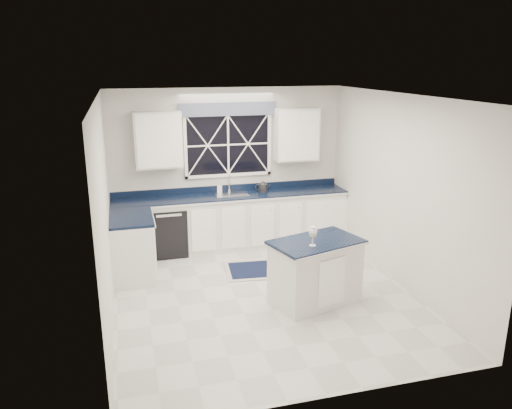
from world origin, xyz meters
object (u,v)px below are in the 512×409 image
object	(u,v)px
dishwasher	(168,230)
wine_glass	(313,233)
kettle	(263,187)
faucet	(229,183)
soap_bottle	(220,187)
island	(315,271)

from	to	relation	value
dishwasher	wine_glass	distance (m)	2.99
dishwasher	kettle	bearing A→B (deg)	2.34
faucet	wine_glass	size ratio (longest dim) A/B	1.20
kettle	dishwasher	bearing A→B (deg)	-163.94
kettle	faucet	bearing A→B (deg)	-178.99
soap_bottle	island	bearing A→B (deg)	-72.63
island	wine_glass	size ratio (longest dim) A/B	5.22
kettle	soap_bottle	size ratio (longest dim) A/B	1.56
kettle	wine_glass	world-z (taller)	kettle
faucet	kettle	bearing A→B (deg)	-12.71
faucet	soap_bottle	xyz separation A→B (m)	(-0.17, 0.03, -0.07)
faucet	kettle	world-z (taller)	faucet
faucet	soap_bottle	world-z (taller)	faucet
soap_bottle	faucet	bearing A→B (deg)	-8.62
island	kettle	distance (m)	2.43
faucet	wine_glass	xyz separation A→B (m)	(0.50, -2.64, -0.06)
dishwasher	soap_bottle	bearing A→B (deg)	13.29
dishwasher	faucet	world-z (taller)	faucet
dishwasher	faucet	bearing A→B (deg)	10.02
island	kettle	world-z (taller)	kettle
wine_glass	kettle	bearing A→B (deg)	88.67
dishwasher	wine_glass	bearing A→B (deg)	-56.79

